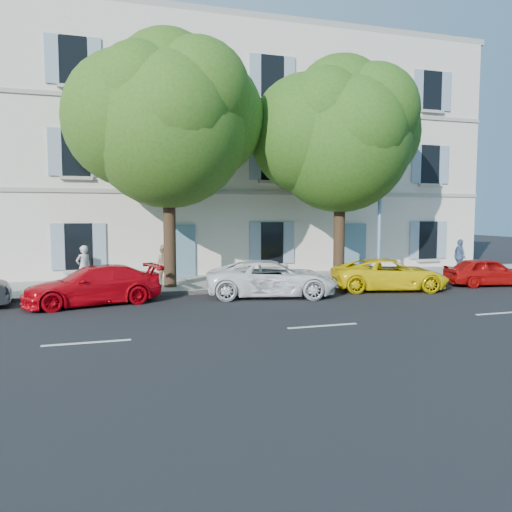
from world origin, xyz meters
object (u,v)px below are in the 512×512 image
object	(u,v)px
car_white_coupe	(272,278)
pedestrian_b	(163,265)
tree_right	(340,143)
pedestrian_a	(84,267)
street_lamp	(382,174)
tree_left	(168,128)
pedestrian_c	(460,257)
car_red_hatchback	(487,272)
car_yellow_supercar	(390,274)
car_red_coupe	(93,285)

from	to	relation	value
car_white_coupe	pedestrian_b	bearing A→B (deg)	64.22
tree_right	pedestrian_a	bearing A→B (deg)	177.60
pedestrian_a	pedestrian_b	size ratio (longest dim) A/B	1.02
street_lamp	pedestrian_b	distance (m)	9.92
car_white_coupe	pedestrian_b	world-z (taller)	pedestrian_b
tree_left	pedestrian_c	size ratio (longest dim) A/B	5.71
car_red_hatchback	tree_right	bearing A→B (deg)	75.57
car_yellow_supercar	tree_left	bearing A→B (deg)	87.31
pedestrian_a	pedestrian_c	bearing A→B (deg)	145.14
car_yellow_supercar	tree_right	world-z (taller)	tree_right
tree_right	tree_left	bearing A→B (deg)	179.59
pedestrian_c	car_red_coupe	bearing A→B (deg)	111.08
car_white_coupe	car_yellow_supercar	bearing A→B (deg)	-76.09
tree_right	car_yellow_supercar	bearing A→B (deg)	-66.85
car_red_hatchback	pedestrian_a	xyz separation A→B (m)	(-16.03, 2.99, 0.39)
tree_right	car_red_coupe	bearing A→B (deg)	-167.42
car_yellow_supercar	tree_right	distance (m)	5.98
pedestrian_a	pedestrian_b	bearing A→B (deg)	146.47
tree_left	pedestrian_b	size ratio (longest dim) A/B	5.82
tree_left	pedestrian_b	distance (m)	5.31
street_lamp	car_red_coupe	bearing A→B (deg)	-172.34
car_red_coupe	tree_left	distance (m)	6.70
tree_left	pedestrian_b	xyz separation A→B (m)	(-0.23, 0.38, -5.29)
car_yellow_supercar	car_red_coupe	bearing A→B (deg)	103.04
pedestrian_b	pedestrian_c	bearing A→B (deg)	-158.71
car_red_hatchback	car_white_coupe	bearing A→B (deg)	99.70
car_red_coupe	car_yellow_supercar	xyz separation A→B (m)	(11.11, -0.14, -0.02)
tree_right	pedestrian_b	bearing A→B (deg)	176.72
car_red_hatchback	pedestrian_b	world-z (taller)	pedestrian_b
car_red_coupe	car_white_coupe	distance (m)	6.19
tree_right	pedestrian_a	size ratio (longest dim) A/B	5.51
car_yellow_supercar	street_lamp	world-z (taller)	street_lamp
pedestrian_c	car_red_hatchback	bearing A→B (deg)	177.87
pedestrian_b	car_red_coupe	bearing A→B (deg)	68.88
car_white_coupe	tree_left	size ratio (longest dim) A/B	0.50
pedestrian_b	car_red_hatchback	bearing A→B (deg)	-169.77
car_yellow_supercar	tree_left	xyz separation A→B (m)	(-8.28, 2.44, 5.64)
car_red_coupe	car_white_coupe	bearing A→B (deg)	75.18
car_red_hatchback	pedestrian_a	size ratio (longest dim) A/B	2.09
car_red_hatchback	street_lamp	distance (m)	5.96
car_red_hatchback	pedestrian_a	world-z (taller)	pedestrian_a
pedestrian_c	pedestrian_a	bearing A→B (deg)	101.73
car_red_coupe	tree_left	bearing A→B (deg)	116.22
tree_right	pedestrian_b	world-z (taller)	tree_right
tree_right	pedestrian_c	distance (m)	8.03
pedestrian_b	pedestrian_c	world-z (taller)	pedestrian_c
car_yellow_supercar	pedestrian_a	size ratio (longest dim) A/B	2.71
car_white_coupe	tree_right	bearing A→B (deg)	-44.62
car_red_hatchback	pedestrian_c	distance (m)	2.67
car_yellow_supercar	pedestrian_a	distance (m)	11.84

